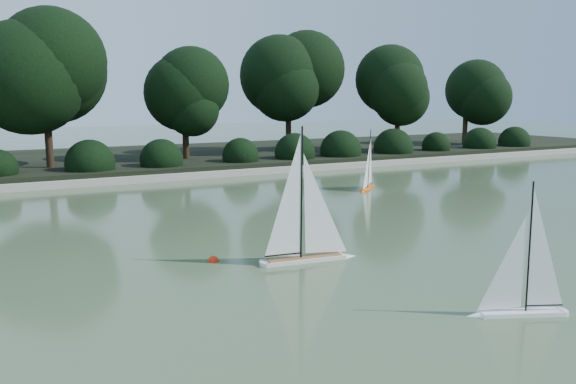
% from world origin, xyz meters
% --- Properties ---
extents(ground, '(80.00, 80.00, 0.00)m').
position_xyz_m(ground, '(0.00, 0.00, 0.00)').
color(ground, '#304328').
rests_on(ground, ground).
extents(pond_coping, '(40.00, 0.35, 0.18)m').
position_xyz_m(pond_coping, '(0.00, 9.00, 0.09)').
color(pond_coping, gray).
rests_on(pond_coping, ground).
extents(far_bank, '(40.00, 8.00, 0.30)m').
position_xyz_m(far_bank, '(0.00, 13.00, 0.15)').
color(far_bank, black).
rests_on(far_bank, ground).
extents(tree_line, '(26.31, 3.93, 4.39)m').
position_xyz_m(tree_line, '(1.23, 11.44, 2.64)').
color(tree_line, black).
rests_on(tree_line, ground).
extents(shrub_hedge, '(29.10, 1.10, 1.10)m').
position_xyz_m(shrub_hedge, '(0.00, 9.90, 0.45)').
color(shrub_hedge, black).
rests_on(shrub_hedge, ground).
extents(sailboat_white_a, '(1.03, 0.56, 1.46)m').
position_xyz_m(sailboat_white_a, '(0.24, -1.91, 0.23)').
color(sailboat_white_a, white).
rests_on(sailboat_white_a, ground).
extents(sailboat_white_b, '(1.43, 0.39, 1.94)m').
position_xyz_m(sailboat_white_b, '(-0.61, 0.72, 0.30)').
color(sailboat_white_b, white).
rests_on(sailboat_white_b, ground).
extents(sailboat_orange, '(0.92, 0.85, 1.52)m').
position_xyz_m(sailboat_orange, '(3.54, 5.27, 0.24)').
color(sailboat_orange, '#E6600A').
rests_on(sailboat_orange, ground).
extents(race_buoy, '(0.15, 0.15, 0.15)m').
position_xyz_m(race_buoy, '(-1.81, 1.31, 0.00)').
color(race_buoy, red).
rests_on(race_buoy, ground).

